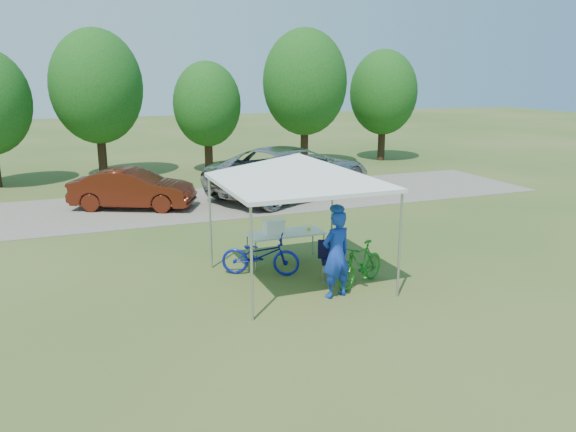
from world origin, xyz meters
The scene contains 13 objects.
ground centered at (0.00, 0.00, 0.00)m, with size 100.00×100.00×0.00m, color #2D5119.
gravel_strip centered at (0.00, 8.00, 0.01)m, with size 24.00×5.00×0.02m, color gray.
canopy centered at (0.00, 0.00, 2.65)m, with size 4.53×4.53×3.00m.
treeline centered at (-0.29, 14.05, 3.53)m, with size 24.89×4.28×6.30m.
folding_table centered at (0.20, 1.25, 0.68)m, with size 1.76×0.73×0.72m.
folding_chair centered at (0.71, -0.04, 0.48)m, with size 0.54×0.57×0.82m.
cooler centered at (-0.08, 1.25, 0.89)m, with size 0.45×0.30×0.32m.
ice_cream_cup centered at (0.76, 1.20, 0.76)m, with size 0.09×0.09×0.07m, color #B9CC30.
cyclist centered at (0.37, -1.04, 0.87)m, with size 0.64×0.42×1.75m, color #1536AF.
bike_blue centered at (-0.61, 0.69, 0.45)m, with size 0.60×1.71×0.90m, color #111B99.
bike_green centered at (1.12, -0.66, 0.46)m, with size 0.43×1.53×0.92m, color #197219.
minivan centered at (3.07, 8.06, 0.91)m, with size 2.95×6.39×1.78m, color #A6A6A2.
sedan centered at (-2.48, 8.06, 0.66)m, with size 1.36×3.91×1.29m, color #511A0D.
Camera 1 is at (-4.29, -10.35, 4.28)m, focal length 35.00 mm.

